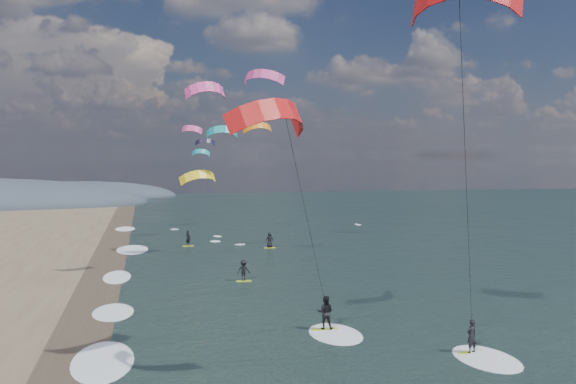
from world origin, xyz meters
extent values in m
cube|color=#382D23|center=(-12.00, 10.00, 0.00)|extent=(3.00, 240.00, 0.00)
ellipsoid|color=#3D4756|center=(-22.00, 120.00, 0.00)|extent=(40.00, 18.00, 7.00)
cube|color=#B3D625|center=(5.67, 3.43, 0.03)|extent=(1.24, 0.37, 0.05)
imported|color=black|center=(5.67, 3.43, 0.82)|extent=(0.65, 0.53, 1.53)
ellipsoid|color=white|center=(5.97, 2.63, 0.00)|extent=(2.60, 4.20, 0.12)
cylinder|color=black|center=(3.67, 0.43, 8.06)|extent=(0.02, 0.02, 15.31)
cube|color=#B3D625|center=(0.24, 8.69, 0.03)|extent=(1.36, 0.42, 0.06)
imported|color=black|center=(0.24, 8.69, 0.93)|extent=(1.02, 0.91, 1.73)
ellipsoid|color=white|center=(0.54, 7.89, 0.00)|extent=(2.60, 4.20, 0.12)
cylinder|color=black|center=(-1.51, 5.69, 6.12)|extent=(0.02, 0.02, 11.88)
cube|color=#B3D625|center=(-1.95, 22.37, 0.03)|extent=(1.10, 0.35, 0.05)
imported|color=black|center=(-1.95, 22.37, 0.79)|extent=(1.03, 0.67, 1.49)
cube|color=#B3D625|center=(3.04, 38.23, 0.03)|extent=(1.10, 0.35, 0.05)
imported|color=black|center=(3.04, 38.23, 0.80)|extent=(0.78, 0.56, 1.49)
cube|color=#B3D625|center=(-4.66, 41.25, 0.03)|extent=(1.10, 0.35, 0.05)
imported|color=black|center=(-4.66, 41.25, 0.82)|extent=(0.65, 0.66, 1.54)
ellipsoid|color=white|center=(-10.80, 6.00, 0.00)|extent=(2.40, 5.40, 0.11)
ellipsoid|color=white|center=(-10.80, 15.00, 0.00)|extent=(2.40, 5.40, 0.11)
ellipsoid|color=white|center=(-10.80, 26.00, 0.00)|extent=(2.40, 5.40, 0.11)
ellipsoid|color=white|center=(-10.80, 40.00, 0.00)|extent=(2.40, 5.40, 0.11)
ellipsoid|color=white|center=(-10.80, 58.00, 0.00)|extent=(2.40, 5.40, 0.11)
camera|label=1|loc=(-8.79, -22.82, 9.05)|focal=40.00mm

